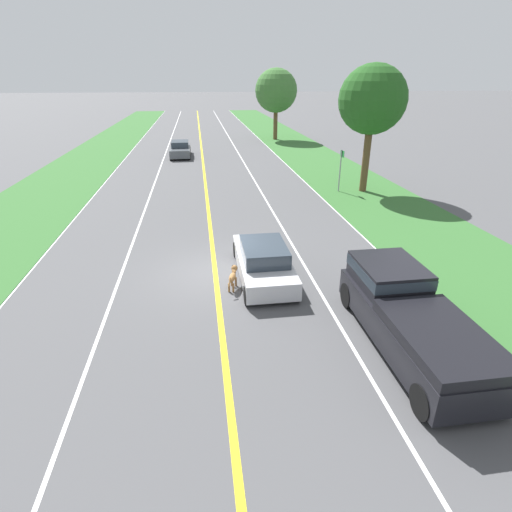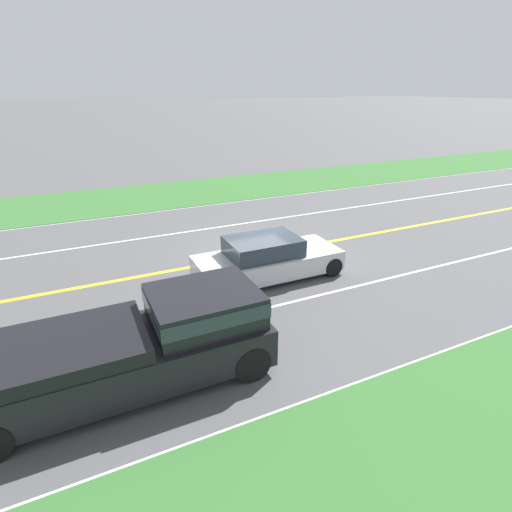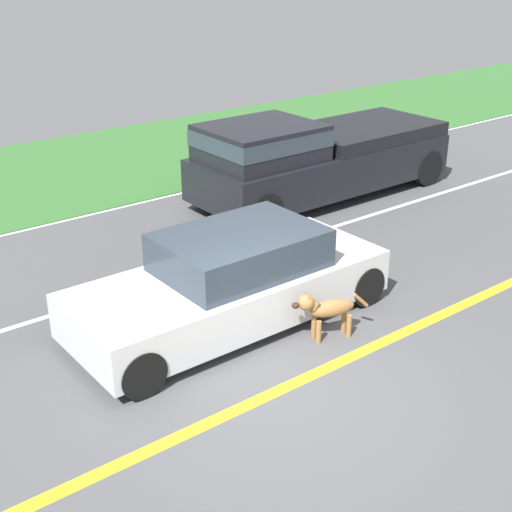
% 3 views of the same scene
% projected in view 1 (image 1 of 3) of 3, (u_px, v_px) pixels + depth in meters
% --- Properties ---
extents(ground_plane, '(400.00, 400.00, 0.00)m').
position_uv_depth(ground_plane, '(215.00, 272.00, 15.11)').
color(ground_plane, '#4C4C4F').
extents(centre_divider_line, '(0.18, 160.00, 0.01)m').
position_uv_depth(centre_divider_line, '(215.00, 272.00, 15.10)').
color(centre_divider_line, yellow).
rests_on(centre_divider_line, ground).
extents(lane_edge_line_right, '(0.14, 160.00, 0.01)m').
position_uv_depth(lane_edge_line_right, '(390.00, 261.00, 16.01)').
color(lane_edge_line_right, white).
rests_on(lane_edge_line_right, ground).
extents(lane_edge_line_left, '(0.14, 160.00, 0.01)m').
position_uv_depth(lane_edge_line_left, '(18.00, 285.00, 14.20)').
color(lane_edge_line_left, white).
rests_on(lane_edge_line_left, ground).
extents(lane_dash_same_dir, '(0.10, 160.00, 0.01)m').
position_uv_depth(lane_dash_same_dir, '(305.00, 266.00, 15.56)').
color(lane_dash_same_dir, white).
rests_on(lane_dash_same_dir, ground).
extents(lane_dash_oncoming, '(0.10, 160.00, 0.01)m').
position_uv_depth(lane_dash_oncoming, '(120.00, 278.00, 14.65)').
color(lane_dash_oncoming, white).
rests_on(lane_dash_oncoming, ground).
extents(grass_verge_right, '(6.00, 160.00, 0.03)m').
position_uv_depth(grass_verge_right, '(459.00, 257.00, 16.39)').
color(grass_verge_right, '#33662D').
rests_on(grass_verge_right, ground).
extents(ego_car, '(1.83, 4.59, 1.34)m').
position_uv_depth(ego_car, '(263.00, 261.00, 14.54)').
color(ego_car, silver).
rests_on(ego_car, ground).
extents(dog, '(0.45, 1.13, 0.75)m').
position_uv_depth(dog, '(233.00, 276.00, 13.83)').
color(dog, olive).
rests_on(dog, ground).
extents(pickup_truck, '(2.07, 5.73, 1.77)m').
position_uv_depth(pickup_truck, '(409.00, 314.00, 10.79)').
color(pickup_truck, black).
rests_on(pickup_truck, ground).
extents(oncoming_car, '(1.81, 4.50, 1.37)m').
position_uv_depth(oncoming_car, '(180.00, 149.00, 36.87)').
color(oncoming_car, '#51565B').
rests_on(oncoming_car, ground).
extents(roadside_tree_right_near, '(4.03, 4.03, 7.55)m').
position_uv_depth(roadside_tree_right_near, '(372.00, 100.00, 23.59)').
color(roadside_tree_right_near, brown).
rests_on(roadside_tree_right_near, ground).
extents(roadside_tree_right_far, '(4.75, 4.75, 7.74)m').
position_uv_depth(roadside_tree_right_far, '(276.00, 91.00, 44.94)').
color(roadside_tree_right_far, brown).
rests_on(roadside_tree_right_far, ground).
extents(street_sign, '(0.11, 0.64, 2.65)m').
position_uv_depth(street_sign, '(341.00, 166.00, 25.07)').
color(street_sign, gray).
rests_on(street_sign, ground).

